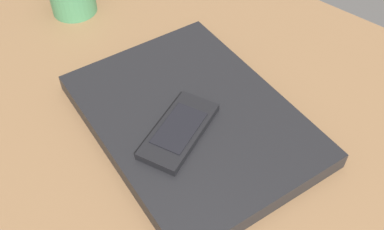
% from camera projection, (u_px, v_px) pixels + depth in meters
% --- Properties ---
extents(desk_surface, '(1.20, 0.80, 0.03)m').
position_uv_depth(desk_surface, '(234.00, 184.00, 0.56)').
color(desk_surface, olive).
rests_on(desk_surface, ground).
extents(laptop_closed, '(0.37, 0.31, 0.02)m').
position_uv_depth(laptop_closed, '(192.00, 119.00, 0.59)').
color(laptop_closed, black).
rests_on(laptop_closed, desk_surface).
extents(cell_phone_on_laptop, '(0.08, 0.13, 0.01)m').
position_uv_depth(cell_phone_on_laptop, '(179.00, 131.00, 0.55)').
color(cell_phone_on_laptop, black).
rests_on(cell_phone_on_laptop, laptop_closed).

